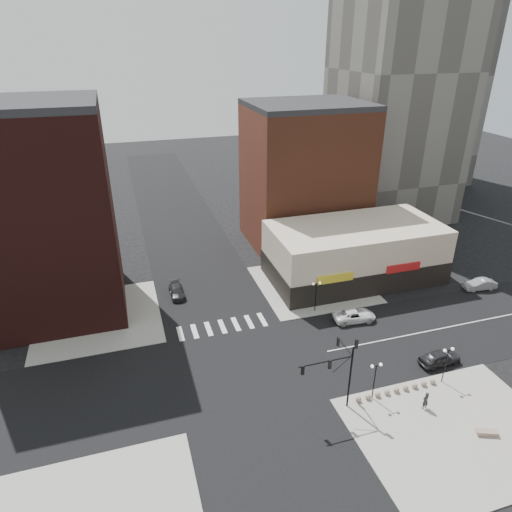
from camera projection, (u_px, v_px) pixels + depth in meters
name	position (u px, v px, depth m)	size (l,w,h in m)	color
ground	(241.00, 369.00, 48.35)	(240.00, 240.00, 0.00)	black
road_ew	(241.00, 369.00, 48.34)	(200.00, 14.00, 0.02)	black
road_ns	(241.00, 369.00, 48.34)	(14.00, 200.00, 0.02)	black
sidewalk_nw	(98.00, 318.00, 56.94)	(15.00, 15.00, 0.12)	gray
sidewalk_ne	(312.00, 284.00, 64.61)	(15.00, 15.00, 0.12)	gray
sidewalk_se	(456.00, 433.00, 40.53)	(18.00, 14.00, 0.12)	gray
building_nw	(43.00, 218.00, 53.73)	(16.00, 15.00, 25.00)	black
building_ne_midrise	(305.00, 178.00, 73.89)	(18.00, 15.00, 22.00)	brown
building_ne_row	(354.00, 256.00, 65.34)	(24.20, 12.20, 8.00)	beige
traffic_signal	(340.00, 365.00, 41.36)	(5.59, 3.09, 7.77)	black
street_lamp_se_a	(376.00, 372.00, 42.94)	(1.22, 0.32, 4.16)	black
street_lamp_se_b	(447.00, 356.00, 45.06)	(1.22, 0.32, 4.16)	black
street_lamp_ne	(316.00, 289.00, 56.95)	(1.22, 0.32, 4.16)	black
bollard_row	(396.00, 390.00, 44.92)	(8.95, 0.55, 0.55)	#876C5D
white_suv	(354.00, 315.00, 56.26)	(2.43, 5.26, 1.46)	white
dark_sedan_east	(440.00, 358.00, 48.79)	(1.86, 4.64, 1.58)	black
silver_sedan	(480.00, 284.00, 63.17)	(1.57, 4.51, 1.48)	#949499
dark_sedan_north	(177.00, 291.00, 61.67)	(1.85, 4.56, 1.32)	black
pedestrian	(426.00, 400.00, 42.74)	(0.68, 0.45, 1.87)	#27252A
stone_bench	(487.00, 433.00, 40.18)	(1.95, 1.22, 0.44)	gray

